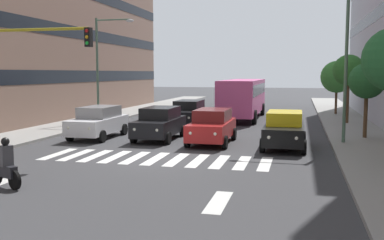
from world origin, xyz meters
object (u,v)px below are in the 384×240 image
car_1 (212,126)px  bus_behind_traffic (243,95)px  street_tree_2 (349,71)px  street_tree_1 (367,81)px  car_row2_0 (189,113)px  street_lamp_right (103,59)px  motorcycle_with_rider (5,167)px  traffic_light_gantry (22,69)px  street_lamp_left (336,45)px  car_0 (284,129)px  street_tree_3 (337,77)px  car_2 (160,123)px  car_3 (98,122)px

car_1 → bus_behind_traffic: bus_behind_traffic is taller
street_tree_2 → car_1: bearing=53.2°
street_tree_1 → car_row2_0: bearing=-19.8°
car_row2_0 → street_lamp_right: 7.03m
car_row2_0 → street_tree_1: bearing=160.2°
car_1 → motorcycle_with_rider: size_ratio=2.80×
bus_behind_traffic → traffic_light_gantry: 19.27m
street_lamp_left → car_0: bearing=32.2°
bus_behind_traffic → street_lamp_left: 13.31m
street_tree_3 → car_row2_0: bearing=45.0°
bus_behind_traffic → car_2: bearing=76.0°
street_lamp_left → street_tree_1: size_ratio=1.98×
street_tree_1 → street_tree_2: street_tree_2 is taller
car_row2_0 → street_lamp_right: street_lamp_right is taller
traffic_light_gantry → street_tree_2: 20.98m
car_3 → motorcycle_with_rider: car_3 is taller
car_3 → street_lamp_left: street_lamp_left is taller
car_1 → street_lamp_left: bearing=-170.9°
car_1 → car_3: (6.39, -0.42, 0.00)m
bus_behind_traffic → street_lamp_right: 10.99m
street_tree_1 → street_tree_2: 6.99m
car_0 → motorcycle_with_rider: bearing=49.2°
car_3 → traffic_light_gantry: traffic_light_gantry is taller
car_2 → traffic_light_gantry: size_ratio=0.81×
motorcycle_with_rider → street_lamp_right: bearing=-75.3°
traffic_light_gantry → car_3: bearing=-96.5°
motorcycle_with_rider → street_lamp_left: street_lamp_left is taller
car_0 → car_row2_0: bearing=-48.1°
car_2 → car_3: bearing=3.7°
car_3 → street_tree_2: 16.96m
car_row2_0 → street_tree_3: bearing=-135.0°
street_lamp_right → street_tree_3: (-16.11, -10.13, -1.29)m
car_1 → street_tree_2: (-7.40, -9.88, 2.81)m
car_0 → street_tree_3: street_tree_3 is taller
traffic_light_gantry → street_lamp_right: bearing=-81.1°
car_row2_0 → street_tree_2: street_tree_2 is taller
car_3 → motorcycle_with_rider: bearing=99.9°
car_3 → street_lamp_left: (-12.27, -0.53, 4.00)m
car_3 → street_tree_2: size_ratio=0.96×
car_0 → car_2: (6.54, -1.15, 0.00)m
street_lamp_right → street_tree_3: bearing=-147.9°
street_tree_1 → street_lamp_right: bearing=-12.7°
car_3 → street_lamp_left: size_ratio=0.57×
car_3 → street_tree_3: 21.39m
street_tree_3 → street_lamp_right: bearing=32.1°
motorcycle_with_rider → street_tree_3: street_tree_3 is taller
car_2 → street_lamp_left: size_ratio=0.57×
car_3 → street_tree_3: (-13.58, -16.36, 2.31)m
car_row2_0 → motorcycle_with_rider: size_ratio=2.80×
traffic_light_gantry → street_tree_3: 26.30m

